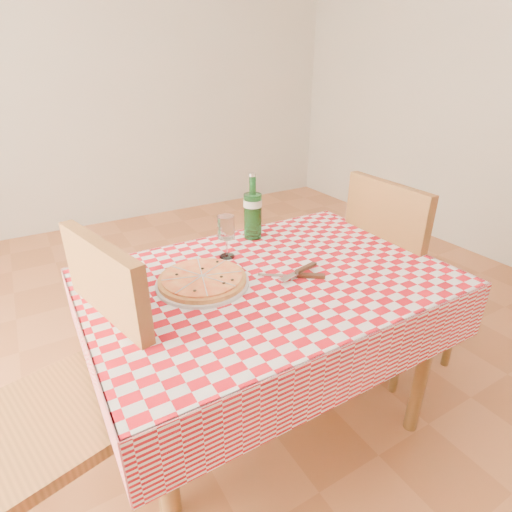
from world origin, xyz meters
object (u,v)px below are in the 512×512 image
Objects in this scene: water_bottle at (253,206)px; chair_near at (394,267)px; pizza_plate at (202,279)px; chair_far at (86,377)px; wine_glass at (226,237)px; dining_table at (269,298)px.

chair_near is at bearing -25.40° from water_bottle.
water_bottle is at bearing 156.06° from chair_near.
chair_near is 1.01m from pizza_plate.
pizza_plate is (0.43, 0.05, 0.20)m from chair_far.
water_bottle reaches higher than chair_near.
water_bottle reaches higher than wine_glass.
chair_far is at bearing 178.88° from dining_table.
wine_glass is (0.61, 0.21, 0.27)m from chair_far.
chair_far reaches higher than dining_table.
dining_table is at bearing -15.57° from pizza_plate.
water_bottle is 0.23m from wine_glass.
dining_table is 1.19× the size of chair_near.
chair_far is (-0.67, 0.01, -0.08)m from dining_table.
dining_table is at bearing -110.87° from water_bottle.
wine_glass is at bearing 41.65° from pizza_plate.
chair_far is at bearing -173.04° from pizza_plate.
dining_table is 3.65× the size of pizza_plate.
dining_table is 0.76m from chair_near.
water_bottle is (0.80, 0.33, 0.33)m from chair_far.
dining_table is 0.44m from water_bottle.
pizza_plate is (-0.99, 0.02, 0.20)m from chair_near.
pizza_plate is 1.13× the size of water_bottle.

